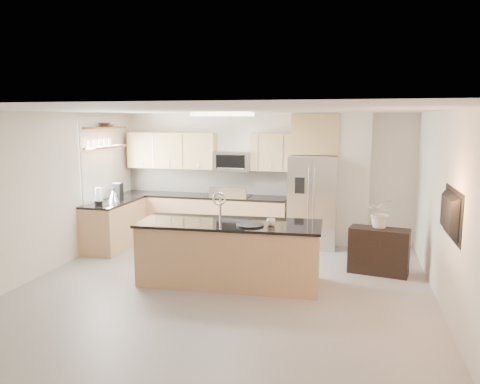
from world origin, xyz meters
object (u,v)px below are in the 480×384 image
(range, at_px, (231,218))
(blender, at_px, (98,198))
(refrigerator, at_px, (313,201))
(platter, at_px, (250,225))
(island, at_px, (229,253))
(kettle, at_px, (113,196))
(flower_vase, at_px, (382,205))
(cup, at_px, (271,222))
(television, at_px, (445,213))
(bowl, at_px, (107,124))
(microwave, at_px, (233,161))
(credenza, at_px, (379,251))
(coffee_maker, at_px, (117,191))

(range, distance_m, blender, 2.69)
(refrigerator, height_order, platter, refrigerator)
(island, distance_m, kettle, 3.02)
(flower_vase, bearing_deg, island, -154.45)
(range, relative_size, cup, 8.95)
(blender, xyz_separation_m, flower_vase, (4.95, 0.19, 0.05))
(blender, distance_m, television, 5.80)
(cup, bearing_deg, television, -14.70)
(bowl, distance_m, television, 6.27)
(microwave, height_order, credenza, microwave)
(island, relative_size, coffee_maker, 8.86)
(range, relative_size, bowl, 2.79)
(refrigerator, bearing_deg, bowl, -167.95)
(kettle, relative_size, flower_vase, 0.36)
(credenza, height_order, television, television)
(blender, bearing_deg, bowl, 103.69)
(island, height_order, cup, island)
(range, bearing_deg, blender, -142.38)
(refrigerator, distance_m, television, 3.62)
(refrigerator, bearing_deg, blender, -157.42)
(range, height_order, island, island)
(platter, xyz_separation_m, blender, (-3.05, 1.04, 0.11))
(island, bearing_deg, microwave, 100.64)
(television, bearing_deg, microwave, 47.25)
(blender, height_order, television, television)
(kettle, bearing_deg, bowl, 129.98)
(range, bearing_deg, coffee_maker, -157.80)
(kettle, height_order, flower_vase, flower_vase)
(island, bearing_deg, range, 101.29)
(credenza, xyz_separation_m, kettle, (-4.88, 0.32, 0.66))
(credenza, relative_size, platter, 2.33)
(range, distance_m, refrigerator, 1.71)
(island, distance_m, platter, 0.62)
(platter, height_order, television, television)
(microwave, relative_size, bowl, 1.86)
(range, bearing_deg, microwave, 90.00)
(kettle, distance_m, television, 5.88)
(refrigerator, height_order, kettle, refrigerator)
(refrigerator, relative_size, television, 1.65)
(coffee_maker, bearing_deg, refrigerator, 12.15)
(coffee_maker, distance_m, bowl, 1.33)
(blender, height_order, coffee_maker, blender)
(coffee_maker, relative_size, television, 0.29)
(range, relative_size, credenza, 1.22)
(bowl, xyz_separation_m, flower_vase, (5.12, -0.53, -1.27))
(cup, bearing_deg, range, 116.58)
(microwave, bearing_deg, kettle, -147.84)
(refrigerator, relative_size, bowl, 4.35)
(coffee_maker, xyz_separation_m, bowl, (-0.16, -0.03, 1.32))
(refrigerator, height_order, credenza, refrigerator)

